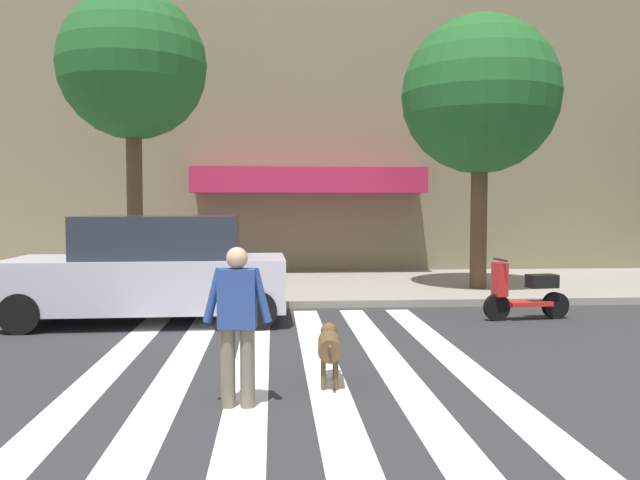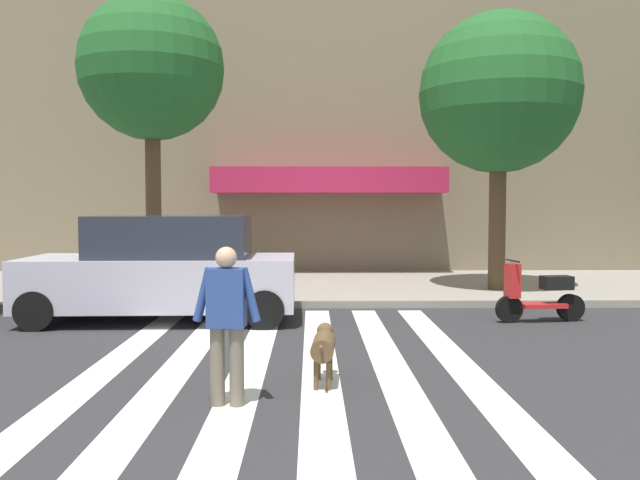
# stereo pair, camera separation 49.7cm
# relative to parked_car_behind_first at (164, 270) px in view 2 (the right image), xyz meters

# --- Properties ---
(ground_plane) EXTENTS (160.00, 160.00, 0.00)m
(ground_plane) POSITION_rel_parked_car_behind_first_xyz_m (1.36, -5.23, -0.91)
(ground_plane) COLOR #2B2B2D
(sidewalk_far) EXTENTS (80.00, 6.00, 0.15)m
(sidewalk_far) POSITION_rel_parked_car_behind_first_xyz_m (1.36, 4.31, -0.84)
(sidewalk_far) COLOR gray
(sidewalk_far) RESTS_ON ground_plane
(crosswalk_stripes) EXTENTS (4.95, 12.47, 0.01)m
(crosswalk_stripes) POSITION_rel_parked_car_behind_first_xyz_m (2.28, -5.23, -0.91)
(crosswalk_stripes) COLOR silver
(crosswalk_stripes) RESTS_ON ground_plane
(parked_car_behind_first) EXTENTS (4.76, 2.03, 1.87)m
(parked_car_behind_first) POSITION_rel_parked_car_behind_first_xyz_m (0.00, 0.00, 0.00)
(parked_car_behind_first) COLOR #B3AEC0
(parked_car_behind_first) RESTS_ON ground_plane
(parked_scooter) EXTENTS (1.63, 0.53, 1.11)m
(parked_scooter) POSITION_rel_parked_car_behind_first_xyz_m (6.66, -0.21, -0.44)
(parked_scooter) COLOR black
(parked_scooter) RESTS_ON ground_plane
(street_tree_nearest) EXTENTS (3.27, 3.27, 6.65)m
(street_tree_nearest) POSITION_rel_parked_car_behind_first_xyz_m (-0.98, 3.33, 4.21)
(street_tree_nearest) COLOR #4C3823
(street_tree_nearest) RESTS_ON sidewalk_far
(street_tree_middle) EXTENTS (3.58, 3.58, 6.21)m
(street_tree_middle) POSITION_rel_parked_car_behind_first_xyz_m (6.83, 3.06, 3.63)
(street_tree_middle) COLOR #4C3823
(street_tree_middle) RESTS_ON sidewalk_far
(pedestrian_dog_walker) EXTENTS (0.71, 0.27, 1.64)m
(pedestrian_dog_walker) POSITION_rel_parked_car_behind_first_xyz_m (1.75, -4.92, 0.01)
(pedestrian_dog_walker) COLOR #6B6051
(pedestrian_dog_walker) RESTS_ON ground_plane
(dog_on_leash) EXTENTS (0.30, 1.02, 0.65)m
(dog_on_leash) POSITION_rel_parked_car_behind_first_xyz_m (2.76, -4.11, -0.47)
(dog_on_leash) COLOR brown
(dog_on_leash) RESTS_ON ground_plane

